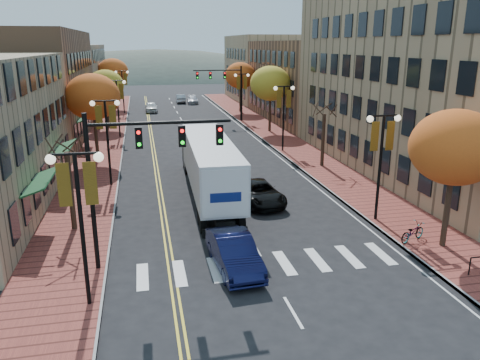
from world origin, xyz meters
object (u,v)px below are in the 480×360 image
black_suv (259,193)px  navy_sedan (234,252)px  semi_truck (208,162)px  bicycle (412,232)px

black_suv → navy_sedan: bearing=-117.1°
semi_truck → bicycle: size_ratio=8.82×
navy_sedan → black_suv: (3.28, 8.42, -0.09)m
navy_sedan → black_suv: 9.04m
black_suv → bicycle: size_ratio=2.78×
navy_sedan → black_suv: bearing=64.7°
navy_sedan → semi_truck: bearing=83.8°
navy_sedan → bicycle: (9.27, 0.81, -0.16)m
navy_sedan → bicycle: navy_sedan is taller
semi_truck → black_suv: (2.87, -2.30, -1.60)m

